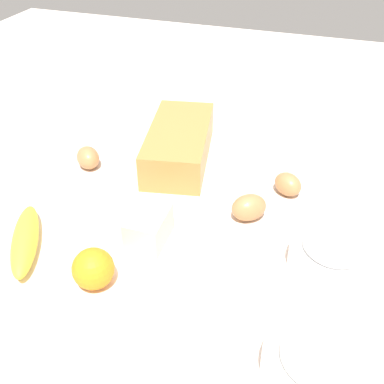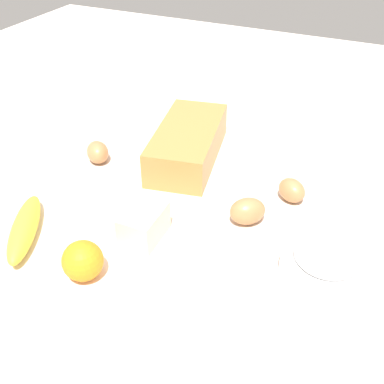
% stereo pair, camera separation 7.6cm
% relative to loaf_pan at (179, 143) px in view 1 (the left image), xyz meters
% --- Properties ---
extents(ground_plane, '(2.40, 2.40, 0.02)m').
position_rel_loaf_pan_xyz_m(ground_plane, '(0.17, 0.09, -0.05)').
color(ground_plane, beige).
extents(loaf_pan, '(0.30, 0.18, 0.08)m').
position_rel_loaf_pan_xyz_m(loaf_pan, '(0.00, 0.00, 0.00)').
color(loaf_pan, '#B77A3D').
rests_on(loaf_pan, ground_plane).
extents(flour_bowl, '(0.15, 0.15, 0.07)m').
position_rel_loaf_pan_xyz_m(flour_bowl, '(0.46, 0.36, -0.01)').
color(flour_bowl, white).
rests_on(flour_bowl, ground_plane).
extents(sugar_bowl, '(0.14, 0.14, 0.07)m').
position_rel_loaf_pan_xyz_m(sugar_bowl, '(0.25, 0.36, -0.01)').
color(sugar_bowl, white).
rests_on(sugar_bowl, ground_plane).
extents(banana, '(0.19, 0.13, 0.04)m').
position_rel_loaf_pan_xyz_m(banana, '(0.37, -0.15, -0.02)').
color(banana, yellow).
rests_on(banana, ground_plane).
extents(orange_fruit, '(0.07, 0.07, 0.07)m').
position_rel_loaf_pan_xyz_m(orange_fruit, '(0.41, 0.00, -0.01)').
color(orange_fruit, orange).
rests_on(orange_fruit, ground_plane).
extents(butter_block, '(0.09, 0.07, 0.06)m').
position_rel_loaf_pan_xyz_m(butter_block, '(0.28, 0.04, -0.01)').
color(butter_block, '#F4EDB2').
rests_on(butter_block, ground_plane).
extents(egg_near_butter, '(0.08, 0.09, 0.05)m').
position_rel_loaf_pan_xyz_m(egg_near_butter, '(0.16, 0.20, -0.02)').
color(egg_near_butter, '#AD7546').
rests_on(egg_near_butter, ground_plane).
extents(egg_beside_bowl, '(0.07, 0.08, 0.05)m').
position_rel_loaf_pan_xyz_m(egg_beside_bowl, '(0.06, 0.26, -0.02)').
color(egg_beside_bowl, '#AD7446').
rests_on(egg_beside_bowl, ground_plane).
extents(egg_loose, '(0.08, 0.08, 0.05)m').
position_rel_loaf_pan_xyz_m(egg_loose, '(0.10, -0.18, -0.02)').
color(egg_loose, '#AC7446').
rests_on(egg_loose, ground_plane).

